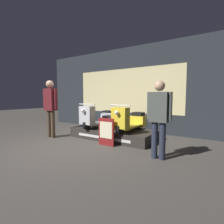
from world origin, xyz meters
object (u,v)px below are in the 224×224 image
object	(u,v)px
scooter_display_left	(98,118)
scooter_backrow_1	(119,126)
scooter_backrow_0	(97,124)
person_right_browsing	(159,115)
scooter_display_right	(130,120)
person_left_browsing	(50,104)
price_sign_board	(106,132)

from	to	relation	value
scooter_display_left	scooter_backrow_1	size ratio (longest dim) A/B	1.00
scooter_backrow_0	person_right_browsing	xyz separation A→B (m)	(2.84, -1.50, 0.63)
scooter_display_right	person_left_browsing	xyz separation A→B (m)	(-2.35, -0.99, 0.47)
scooter_display_right	scooter_backrow_1	xyz separation A→B (m)	(-0.69, 0.52, -0.31)
person_left_browsing	person_right_browsing	size ratio (longest dim) A/B	1.11
scooter_display_left	price_sign_board	distance (m)	1.21
scooter_display_right	price_sign_board	world-z (taller)	scooter_display_right
price_sign_board	person_left_browsing	bearing A→B (deg)	-174.23
scooter_display_right	price_sign_board	xyz separation A→B (m)	(-0.30, -0.78, -0.24)
scooter_display_right	person_right_browsing	distance (m)	1.59
scooter_display_right	person_left_browsing	bearing A→B (deg)	-157.19
scooter_backrow_1	person_right_browsing	size ratio (longest dim) A/B	0.94
scooter_display_left	scooter_display_right	distance (m)	1.19
scooter_backrow_0	person_left_browsing	bearing A→B (deg)	-115.51
scooter_backrow_1	person_right_browsing	world-z (taller)	person_right_browsing
person_right_browsing	scooter_display_right	bearing A→B (deg)	140.73
scooter_display_left	person_right_browsing	world-z (taller)	person_right_browsing
person_right_browsing	price_sign_board	distance (m)	1.63
person_right_browsing	price_sign_board	bearing A→B (deg)	172.18
scooter_backrow_1	price_sign_board	size ratio (longest dim) A/B	2.08
scooter_display_left	scooter_display_right	bearing A→B (deg)	0.00
scooter_display_left	scooter_backrow_0	xyz separation A→B (m)	(-0.44, 0.52, -0.31)
scooter_display_right	person_right_browsing	bearing A→B (deg)	-39.27
scooter_display_left	scooter_backrow_0	bearing A→B (deg)	130.52
scooter_display_right	scooter_backrow_0	xyz separation A→B (m)	(-1.63, 0.52, -0.31)
scooter_display_right	person_left_browsing	distance (m)	2.59
scooter_display_right	scooter_backrow_1	bearing A→B (deg)	143.04
price_sign_board	scooter_backrow_1	bearing A→B (deg)	106.60
scooter_display_left	price_sign_board	world-z (taller)	scooter_display_left
scooter_display_left	person_left_browsing	xyz separation A→B (m)	(-1.16, -0.99, 0.47)
price_sign_board	scooter_display_right	bearing A→B (deg)	69.02
scooter_backrow_1	person_left_browsing	bearing A→B (deg)	-137.88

